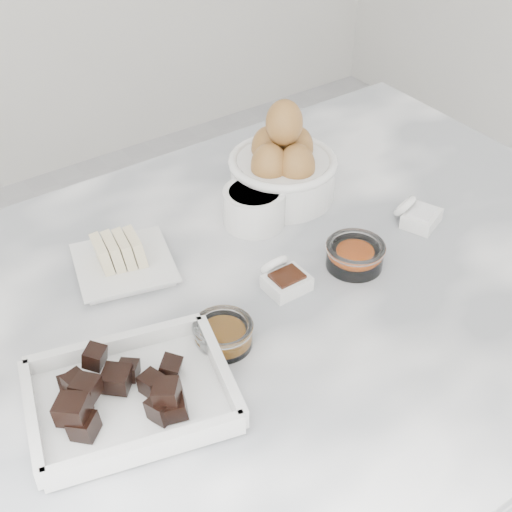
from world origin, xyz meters
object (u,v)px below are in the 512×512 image
at_px(honey_bowl, 223,334).
at_px(chocolate_dish, 130,391).
at_px(sugar_ramekin, 254,206).
at_px(vanilla_spoon, 284,278).
at_px(zest_bowl, 355,254).
at_px(butter_plate, 122,259).
at_px(egg_bowl, 283,166).
at_px(salt_spoon, 417,215).

bearing_deg(honey_bowl, chocolate_dish, -170.54).
xyz_separation_m(sugar_ramekin, vanilla_spoon, (-0.05, -0.15, -0.02)).
bearing_deg(zest_bowl, vanilla_spoon, 169.16).
bearing_deg(sugar_ramekin, chocolate_dish, -146.06).
height_order(butter_plate, zest_bowl, butter_plate).
distance_m(sugar_ramekin, egg_bowl, 0.09).
distance_m(chocolate_dish, zest_bowl, 0.38).
bearing_deg(chocolate_dish, sugar_ramekin, 33.94).
bearing_deg(butter_plate, sugar_ramekin, -2.95).
distance_m(butter_plate, vanilla_spoon, 0.23).
xyz_separation_m(sugar_ramekin, zest_bowl, (0.06, -0.17, -0.01)).
xyz_separation_m(zest_bowl, vanilla_spoon, (-0.11, 0.02, -0.01)).
bearing_deg(sugar_ramekin, salt_spoon, -35.11).
height_order(vanilla_spoon, salt_spoon, same).
distance_m(honey_bowl, salt_spoon, 0.39).
distance_m(zest_bowl, vanilla_spoon, 0.11).
distance_m(chocolate_dish, butter_plate, 0.25).
distance_m(chocolate_dish, honey_bowl, 0.14).
bearing_deg(sugar_ramekin, egg_bowl, 24.62).
bearing_deg(vanilla_spoon, egg_bowl, 54.02).
height_order(butter_plate, egg_bowl, egg_bowl).
height_order(sugar_ramekin, vanilla_spoon, sugar_ramekin).
bearing_deg(honey_bowl, butter_plate, 100.49).
xyz_separation_m(butter_plate, egg_bowl, (0.30, 0.03, 0.03)).
distance_m(sugar_ramekin, vanilla_spoon, 0.16).
distance_m(zest_bowl, salt_spoon, 0.15).
distance_m(egg_bowl, vanilla_spoon, 0.23).
relative_size(chocolate_dish, butter_plate, 1.62).
xyz_separation_m(butter_plate, salt_spoon, (0.42, -0.15, -0.00)).
xyz_separation_m(butter_plate, vanilla_spoon, (0.16, -0.16, -0.00)).
distance_m(butter_plate, zest_bowl, 0.33).
bearing_deg(vanilla_spoon, butter_plate, 136.37).
bearing_deg(egg_bowl, chocolate_dish, -147.79).
bearing_deg(butter_plate, chocolate_dish, -114.24).
height_order(egg_bowl, salt_spoon, egg_bowl).
xyz_separation_m(chocolate_dish, egg_bowl, (0.40, 0.25, 0.03)).
bearing_deg(zest_bowl, butter_plate, 146.99).
relative_size(butter_plate, zest_bowl, 1.90).
bearing_deg(honey_bowl, vanilla_spoon, 19.76).
bearing_deg(salt_spoon, egg_bowl, 124.51).
height_order(sugar_ramekin, zest_bowl, sugar_ramekin).
bearing_deg(zest_bowl, chocolate_dish, -172.73).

